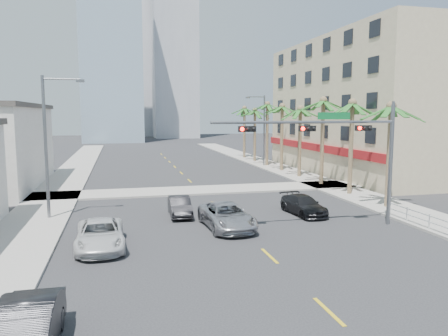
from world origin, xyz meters
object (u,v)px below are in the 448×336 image
object	(u,v)px
car_parked_far	(100,235)
car_lane_center	(227,216)
traffic_signal_mast	(343,142)
car_lane_left	(180,206)
car_parked_mid	(25,331)
car_lane_right	(303,205)

from	to	relation	value
car_parked_far	car_lane_center	distance (m)	7.38
traffic_signal_mast	car_parked_far	xyz separation A→B (m)	(-13.58, -0.87, -4.37)
car_parked_far	car_lane_left	xyz separation A→B (m)	(4.80, 6.08, -0.06)
car_parked_mid	car_lane_right	bearing A→B (deg)	45.25
car_parked_mid	car_parked_far	distance (m)	9.81
car_lane_left	car_lane_center	xyz separation A→B (m)	(2.24, -3.83, 0.10)
car_lane_left	car_lane_right	world-z (taller)	car_lane_left
car_parked_far	car_lane_right	xyz separation A→B (m)	(12.87, 4.56, -0.07)
traffic_signal_mast	car_parked_far	distance (m)	14.30
car_lane_left	traffic_signal_mast	bearing A→B (deg)	-28.92
car_parked_mid	car_parked_far	bearing A→B (deg)	81.33
traffic_signal_mast	car_lane_center	xyz separation A→B (m)	(-6.55, 1.38, -4.33)
car_parked_mid	car_parked_far	size ratio (longest dim) A/B	0.91
car_parked_far	car_lane_left	world-z (taller)	car_parked_far
traffic_signal_mast	car_lane_right	world-z (taller)	traffic_signal_mast
car_parked_far	car_lane_center	bearing A→B (deg)	16.24
car_lane_right	car_parked_far	bearing A→B (deg)	-166.04
car_parked_far	car_lane_right	bearing A→B (deg)	18.00
car_lane_center	car_lane_left	bearing A→B (deg)	116.90
traffic_signal_mast	car_lane_right	xyz separation A→B (m)	(-0.71, 3.69, -4.43)
car_lane_center	car_lane_right	distance (m)	6.28
car_parked_far	car_parked_mid	bearing A→B (deg)	-100.89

